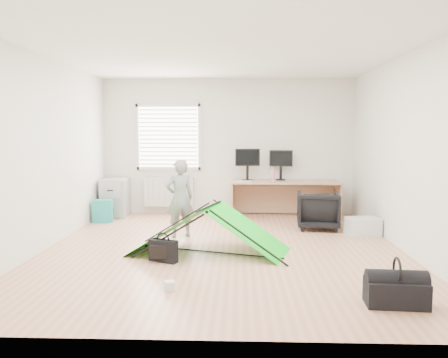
{
  "coord_description": "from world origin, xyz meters",
  "views": [
    {
      "loc": [
        0.23,
        -6.03,
        1.63
      ],
      "look_at": [
        0.0,
        0.4,
        0.95
      ],
      "focal_mm": 35.0,
      "sensor_mm": 36.0,
      "label": 1
    }
  ],
  "objects_px": {
    "duffel_bag": "(396,293)",
    "thermos": "(273,175)",
    "filing_cabinet": "(115,197)",
    "storage_crate": "(362,227)",
    "laptop_bag": "(163,251)",
    "person": "(180,198)",
    "monitor_left": "(247,169)",
    "office_chair": "(318,210)",
    "kite": "(209,230)",
    "desk": "(285,199)",
    "monitor_right": "(281,169)"
  },
  "relations": [
    {
      "from": "filing_cabinet",
      "to": "monitor_left",
      "type": "relative_size",
      "value": 1.56
    },
    {
      "from": "office_chair",
      "to": "kite",
      "type": "relative_size",
      "value": 0.34
    },
    {
      "from": "kite",
      "to": "duffel_bag",
      "type": "distance_m",
      "value": 2.6
    },
    {
      "from": "monitor_left",
      "to": "thermos",
      "type": "height_order",
      "value": "monitor_left"
    },
    {
      "from": "filing_cabinet",
      "to": "thermos",
      "type": "xyz_separation_m",
      "value": [
        3.08,
        -0.06,
        0.45
      ]
    },
    {
      "from": "storage_crate",
      "to": "duffel_bag",
      "type": "bearing_deg",
      "value": -99.54
    },
    {
      "from": "monitor_right",
      "to": "thermos",
      "type": "distance_m",
      "value": 0.32
    },
    {
      "from": "monitor_right",
      "to": "kite",
      "type": "height_order",
      "value": "monitor_right"
    },
    {
      "from": "desk",
      "to": "monitor_right",
      "type": "xyz_separation_m",
      "value": [
        -0.07,
        0.2,
        0.57
      ]
    },
    {
      "from": "monitor_left",
      "to": "laptop_bag",
      "type": "distance_m",
      "value": 3.38
    },
    {
      "from": "filing_cabinet",
      "to": "office_chair",
      "type": "bearing_deg",
      "value": -18.77
    },
    {
      "from": "monitor_right",
      "to": "person",
      "type": "relative_size",
      "value": 0.37
    },
    {
      "from": "storage_crate",
      "to": "laptop_bag",
      "type": "bearing_deg",
      "value": -152.0
    },
    {
      "from": "person",
      "to": "laptop_bag",
      "type": "height_order",
      "value": "person"
    },
    {
      "from": "monitor_left",
      "to": "storage_crate",
      "type": "relative_size",
      "value": 0.95
    },
    {
      "from": "monitor_left",
      "to": "kite",
      "type": "height_order",
      "value": "monitor_left"
    },
    {
      "from": "thermos",
      "to": "person",
      "type": "height_order",
      "value": "person"
    },
    {
      "from": "monitor_left",
      "to": "laptop_bag",
      "type": "xyz_separation_m",
      "value": [
        -1.12,
        -3.09,
        -0.79
      ]
    },
    {
      "from": "filing_cabinet",
      "to": "office_chair",
      "type": "distance_m",
      "value": 3.92
    },
    {
      "from": "office_chair",
      "to": "kite",
      "type": "xyz_separation_m",
      "value": [
        -1.75,
        -1.58,
        0.0
      ]
    },
    {
      "from": "laptop_bag",
      "to": "duffel_bag",
      "type": "distance_m",
      "value": 2.78
    },
    {
      "from": "desk",
      "to": "laptop_bag",
      "type": "relative_size",
      "value": 5.45
    },
    {
      "from": "laptop_bag",
      "to": "filing_cabinet",
      "type": "bearing_deg",
      "value": 139.35
    },
    {
      "from": "monitor_left",
      "to": "kite",
      "type": "bearing_deg",
      "value": -111.08
    },
    {
      "from": "desk",
      "to": "person",
      "type": "bearing_deg",
      "value": -135.99
    },
    {
      "from": "desk",
      "to": "monitor_right",
      "type": "height_order",
      "value": "monitor_right"
    },
    {
      "from": "thermos",
      "to": "monitor_left",
      "type": "bearing_deg",
      "value": 166.77
    },
    {
      "from": "storage_crate",
      "to": "kite",
      "type": "bearing_deg",
      "value": -154.84
    },
    {
      "from": "kite",
      "to": "duffel_bag",
      "type": "bearing_deg",
      "value": -26.28
    },
    {
      "from": "desk",
      "to": "office_chair",
      "type": "bearing_deg",
      "value": -64.46
    },
    {
      "from": "duffel_bag",
      "to": "thermos",
      "type": "bearing_deg",
      "value": 105.02
    },
    {
      "from": "laptop_bag",
      "to": "storage_crate",
      "type": "bearing_deg",
      "value": 51.4
    },
    {
      "from": "thermos",
      "to": "laptop_bag",
      "type": "distance_m",
      "value": 3.45
    },
    {
      "from": "filing_cabinet",
      "to": "office_chair",
      "type": "relative_size",
      "value": 1.06
    },
    {
      "from": "desk",
      "to": "filing_cabinet",
      "type": "xyz_separation_m",
      "value": [
        -3.32,
        0.01,
        0.02
      ]
    },
    {
      "from": "desk",
      "to": "monitor_left",
      "type": "xyz_separation_m",
      "value": [
        -0.73,
        0.06,
        0.58
      ]
    },
    {
      "from": "thermos",
      "to": "laptop_bag",
      "type": "relative_size",
      "value": 0.64
    },
    {
      "from": "filing_cabinet",
      "to": "kite",
      "type": "xyz_separation_m",
      "value": [
        2.03,
        -2.6,
        -0.05
      ]
    },
    {
      "from": "filing_cabinet",
      "to": "storage_crate",
      "type": "bearing_deg",
      "value": -22.22
    },
    {
      "from": "monitor_left",
      "to": "duffel_bag",
      "type": "distance_m",
      "value": 4.69
    },
    {
      "from": "storage_crate",
      "to": "desk",
      "type": "bearing_deg",
      "value": 126.52
    },
    {
      "from": "desk",
      "to": "kite",
      "type": "xyz_separation_m",
      "value": [
        -1.29,
        -2.59,
        -0.03
      ]
    },
    {
      "from": "monitor_right",
      "to": "thermos",
      "type": "height_order",
      "value": "monitor_right"
    },
    {
      "from": "monitor_left",
      "to": "laptop_bag",
      "type": "height_order",
      "value": "monitor_left"
    },
    {
      "from": "duffel_bag",
      "to": "office_chair",
      "type": "bearing_deg",
      "value": 96.43
    },
    {
      "from": "kite",
      "to": "storage_crate",
      "type": "height_order",
      "value": "kite"
    },
    {
      "from": "person",
      "to": "storage_crate",
      "type": "height_order",
      "value": "person"
    },
    {
      "from": "kite",
      "to": "thermos",
      "type": "bearing_deg",
      "value": 84.31
    },
    {
      "from": "office_chair",
      "to": "person",
      "type": "distance_m",
      "value": 2.39
    },
    {
      "from": "office_chair",
      "to": "monitor_right",
      "type": "bearing_deg",
      "value": -60.5
    }
  ]
}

